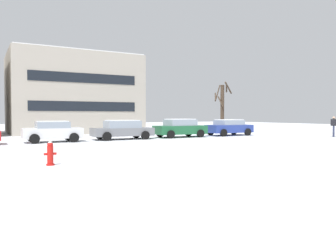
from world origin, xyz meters
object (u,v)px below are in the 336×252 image
Objects in this scene: parked_car_gray at (122,130)px; parked_car_blue at (229,127)px; pedestrian_crossing at (334,125)px; fire_hydrant at (50,153)px; parked_car_white at (53,131)px; parked_car_green at (180,128)px.

parked_car_gray reaches higher than parked_car_blue.
parked_car_blue is 8.66m from pedestrian_crossing.
parked_car_blue is (17.28, 10.87, 0.30)m from fire_hydrant.
parked_car_gray reaches higher than parked_car_white.
parked_car_gray is 5.07m from parked_car_green.
pedestrian_crossing is (11.48, -5.91, 0.23)m from parked_car_green.
fire_hydrant is 0.22× the size of parked_car_blue.
fire_hydrant is at bearing -147.83° from parked_car_blue.
parked_car_blue is at bearing -0.08° from parked_car_white.
parked_car_gray is (7.13, 10.97, 0.29)m from fire_hydrant.
fire_hydrant is at bearing -167.98° from pedestrian_crossing.
parked_car_green is 2.51× the size of pedestrian_crossing.
parked_car_white is 10.15m from parked_car_green.
parked_car_gray is 1.07× the size of parked_car_green.
parked_car_green is 1.04× the size of parked_car_blue.
pedestrian_crossing reaches higher than fire_hydrant.
pedestrian_crossing is (16.56, -5.93, 0.26)m from parked_car_gray.
parked_car_gray is 1.12× the size of parked_car_blue.
fire_hydrant is 0.23× the size of parked_car_white.
parked_car_blue is at bearing 137.76° from pedestrian_crossing.
parked_car_white is at bearing -179.07° from parked_car_gray.
parked_car_green is at bearing -0.18° from parked_car_gray.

